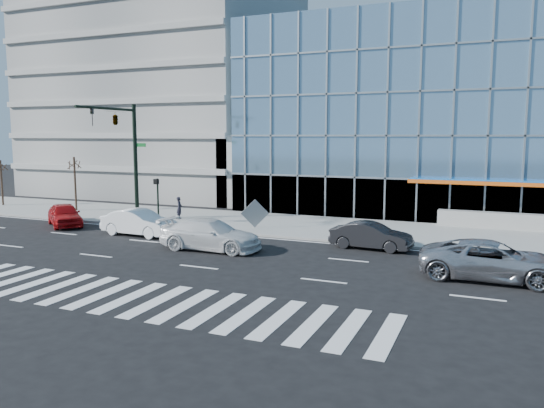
{
  "coord_description": "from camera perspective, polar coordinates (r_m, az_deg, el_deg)",
  "views": [
    {
      "loc": [
        12.39,
        -24.62,
        6.04
      ],
      "look_at": [
        0.7,
        3.0,
        2.13
      ],
      "focal_mm": 35.0,
      "sensor_mm": 36.0,
      "label": 1
    }
  ],
  "objects": [
    {
      "name": "ground",
      "position": [
        28.22,
        -3.7,
        -4.95
      ],
      "size": [
        160.0,
        160.0,
        0.0
      ],
      "primitive_type": "plane",
      "color": "black",
      "rests_on": "ground"
    },
    {
      "name": "sidewalk",
      "position": [
        35.4,
        2.11,
        -2.28
      ],
      "size": [
        120.0,
        8.0,
        0.15
      ],
      "primitive_type": "cube",
      "color": "gray",
      "rests_on": "ground"
    },
    {
      "name": "theatre_building",
      "position": [
        50.67,
        25.04,
        8.39
      ],
      "size": [
        42.0,
        26.0,
        15.0
      ],
      "primitive_type": "cube",
      "color": "#6990B0",
      "rests_on": "ground"
    },
    {
      "name": "parking_garage",
      "position": [
        60.23,
        -9.84,
        11.09
      ],
      "size": [
        24.0,
        24.0,
        20.0
      ],
      "primitive_type": "cube",
      "color": "gray",
      "rests_on": "ground"
    },
    {
      "name": "ramp_block",
      "position": [
        46.52,
        -0.4,
        3.68
      ],
      "size": [
        6.0,
        8.0,
        6.0
      ],
      "primitive_type": "cube",
      "color": "gray",
      "rests_on": "ground"
    },
    {
      "name": "tower_far_mid",
      "position": [
        115.68,
        -16.09,
        19.1
      ],
      "size": [
        13.0,
        13.0,
        60.0
      ],
      "primitive_type": "cube",
      "color": "slate",
      "rests_on": "ground"
    },
    {
      "name": "tower_backdrop",
      "position": [
        105.23,
        -1.23,
        17.26
      ],
      "size": [
        14.0,
        14.0,
        48.0
      ],
      "primitive_type": "cube",
      "color": "gray",
      "rests_on": "ground"
    },
    {
      "name": "traffic_signal",
      "position": [
        37.4,
        -15.9,
        7.34
      ],
      "size": [
        1.14,
        5.74,
        8.0
      ],
      "color": "black",
      "rests_on": "sidewalk"
    },
    {
      "name": "ped_signal_post",
      "position": [
        36.41,
        -12.24,
        1.11
      ],
      "size": [
        0.3,
        0.33,
        3.0
      ],
      "color": "black",
      "rests_on": "sidewalk"
    },
    {
      "name": "street_tree_near",
      "position": [
        44.28,
        -20.5,
        4.03
      ],
      "size": [
        1.1,
        1.1,
        4.23
      ],
      "color": "#332319",
      "rests_on": "sidewalk"
    },
    {
      "name": "street_tree_far",
      "position": [
        50.12,
        -27.16,
        3.64
      ],
      "size": [
        1.1,
        1.1,
        3.87
      ],
      "color": "#332319",
      "rests_on": "sidewalk"
    },
    {
      "name": "silver_suv",
      "position": [
        24.17,
        22.59,
        -5.64
      ],
      "size": [
        5.87,
        2.71,
        1.63
      ],
      "primitive_type": "imported",
      "rotation": [
        0.0,
        0.0,
        1.57
      ],
      "color": "#BAB9BE",
      "rests_on": "ground"
    },
    {
      "name": "white_suv",
      "position": [
        28.25,
        -6.63,
        -3.3
      ],
      "size": [
        5.61,
        2.4,
        1.61
      ],
      "primitive_type": "imported",
      "rotation": [
        0.0,
        0.0,
        1.6
      ],
      "color": "silver",
      "rests_on": "ground"
    },
    {
      "name": "white_sedan",
      "position": [
        33.05,
        -14.11,
        -1.94
      ],
      "size": [
        4.86,
        1.92,
        1.57
      ],
      "primitive_type": "imported",
      "rotation": [
        0.0,
        0.0,
        1.52
      ],
      "color": "white",
      "rests_on": "ground"
    },
    {
      "name": "dark_sedan",
      "position": [
        28.75,
        10.61,
        -3.38
      ],
      "size": [
        4.42,
        1.84,
        1.42
      ],
      "primitive_type": "imported",
      "rotation": [
        0.0,
        0.0,
        1.49
      ],
      "color": "black",
      "rests_on": "ground"
    },
    {
      "name": "red_sedan",
      "position": [
        38.01,
        -21.41,
        -1.08
      ],
      "size": [
        4.62,
        4.13,
        1.52
      ],
      "primitive_type": "imported",
      "rotation": [
        0.0,
        0.0,
        0.92
      ],
      "color": "#A20C0E",
      "rests_on": "ground"
    },
    {
      "name": "pedestrian",
      "position": [
        37.97,
        -9.93,
        -0.41
      ],
      "size": [
        0.56,
        0.67,
        1.57
      ],
      "primitive_type": "imported",
      "rotation": [
        0.0,
        0.0,
        1.95
      ],
      "color": "black",
      "rests_on": "sidewalk"
    },
    {
      "name": "tilted_panel",
      "position": [
        33.87,
        -1.86,
        -1.01
      ],
      "size": [
        1.58,
        1.04,
        1.84
      ],
      "primitive_type": "cube",
      "rotation": [
        0.0,
        0.81,
        0.57
      ],
      "color": "gray",
      "rests_on": "sidewalk"
    }
  ]
}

